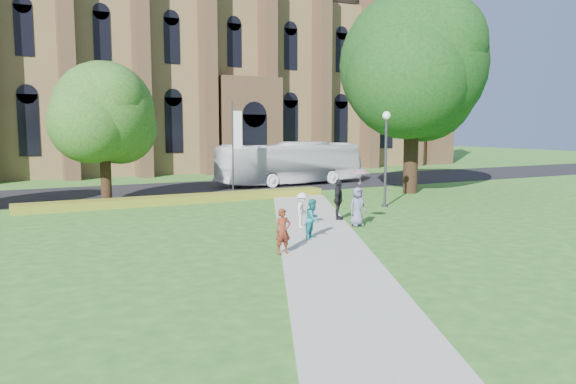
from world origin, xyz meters
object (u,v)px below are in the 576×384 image
tour_coach (290,163)px  pedestrian_0 (283,231)px  streetlamp (386,147)px  large_tree (413,66)px

tour_coach → pedestrian_0: size_ratio=7.34×
tour_coach → pedestrian_0: bearing=148.4°
tour_coach → streetlamp: bearing=173.2°
large_tree → pedestrian_0: large_tree is taller
streetlamp → pedestrian_0: bearing=-142.9°
large_tree → tour_coach: 11.67m
pedestrian_0 → large_tree: bearing=40.5°
streetlamp → tour_coach: size_ratio=0.45×
streetlamp → large_tree: 8.73m
large_tree → streetlamp: bearing=-140.7°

